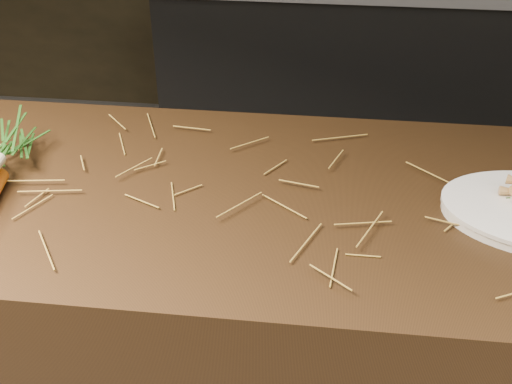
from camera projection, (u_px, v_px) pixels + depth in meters
The scene contains 3 objects.
main_counter at pixel (239, 350), 1.52m from camera, with size 2.40×0.70×0.90m, color black.
back_counter at pixel (356, 65), 3.06m from camera, with size 1.82×0.62×0.84m.
straw_bedding at pixel (235, 188), 1.26m from camera, with size 1.40×0.60×0.02m, color olive, non-canonical shape.
Camera 1 is at (0.17, -0.75, 1.60)m, focal length 45.00 mm.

